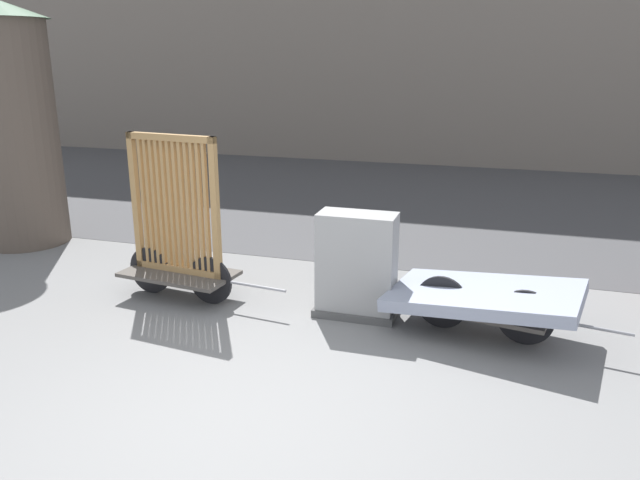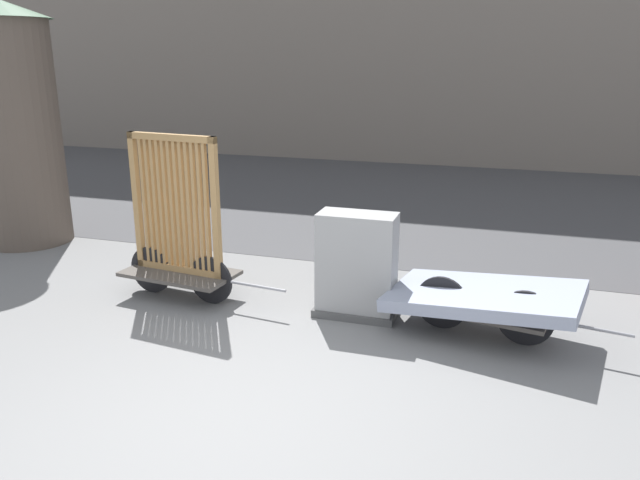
% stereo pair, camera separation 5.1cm
% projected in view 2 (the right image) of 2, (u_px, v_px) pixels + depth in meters
% --- Properties ---
extents(ground_plane, '(60.00, 60.00, 0.00)m').
position_uv_depth(ground_plane, '(235.00, 423.00, 4.60)').
color(ground_plane, slate).
extents(road_strip, '(56.00, 7.81, 0.01)m').
position_uv_depth(road_strip, '(410.00, 200.00, 11.55)').
color(road_strip, '#424244').
rests_on(road_strip, ground_plane).
extents(bike_cart_with_bedframe, '(1.97, 0.80, 1.82)m').
position_uv_depth(bike_cart_with_bedframe, '(178.00, 239.00, 6.78)').
color(bike_cart_with_bedframe, '#4C4742').
rests_on(bike_cart_with_bedframe, ground_plane).
extents(bike_cart_with_mattress, '(2.26, 1.32, 0.56)m').
position_uv_depth(bike_cart_with_mattress, '(483.00, 298.00, 5.92)').
color(bike_cart_with_mattress, '#4C4742').
rests_on(bike_cart_with_mattress, ground_plane).
extents(utility_cabinet, '(0.85, 0.44, 1.09)m').
position_uv_depth(utility_cabinet, '(357.00, 269.00, 6.37)').
color(utility_cabinet, '#4C4C4C').
rests_on(utility_cabinet, ground_plane).
extents(advertising_column, '(1.35, 1.35, 3.30)m').
position_uv_depth(advertising_column, '(14.00, 124.00, 8.59)').
color(advertising_column, brown).
rests_on(advertising_column, ground_plane).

